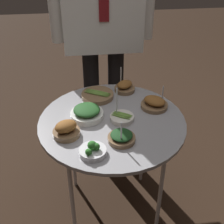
{
  "coord_description": "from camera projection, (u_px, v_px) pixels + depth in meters",
  "views": [
    {
      "loc": [
        -0.13,
        -1.22,
        1.55
      ],
      "look_at": [
        0.0,
        0.0,
        0.71
      ],
      "focal_mm": 50.0,
      "sensor_mm": 36.0,
      "label": 1
    }
  ],
  "objects": [
    {
      "name": "ground_plane",
      "position": [
        112.0,
        208.0,
        1.89
      ],
      "size": [
        8.0,
        8.0,
        0.0
      ],
      "primitive_type": "plane",
      "color": "black"
    },
    {
      "name": "serving_cart",
      "position": [
        112.0,
        127.0,
        1.54
      ],
      "size": [
        0.72,
        0.72,
        0.66
      ],
      "color": "#939399",
      "rests_on": "ground_plane"
    },
    {
      "name": "bowl_asparagus_front_center",
      "position": [
        122.0,
        117.0,
        1.52
      ],
      "size": [
        0.12,
        0.12,
        0.17
      ],
      "color": "silver",
      "rests_on": "serving_cart"
    },
    {
      "name": "bowl_spinach_front_left",
      "position": [
        122.0,
        137.0,
        1.38
      ],
      "size": [
        0.12,
        0.12,
        0.13
      ],
      "color": "brown",
      "rests_on": "serving_cart"
    },
    {
      "name": "bowl_asparagus_front_right",
      "position": [
        97.0,
        95.0,
        1.69
      ],
      "size": [
        0.17,
        0.17,
        0.03
      ],
      "color": "brown",
      "rests_on": "serving_cart"
    },
    {
      "name": "bowl_roast_center",
      "position": [
        154.0,
        103.0,
        1.6
      ],
      "size": [
        0.14,
        0.14,
        0.12
      ],
      "color": "brown",
      "rests_on": "serving_cart"
    },
    {
      "name": "bowl_roast_back_right",
      "position": [
        66.0,
        130.0,
        1.41
      ],
      "size": [
        0.13,
        0.12,
        0.07
      ],
      "color": "brown",
      "rests_on": "serving_cart"
    },
    {
      "name": "bowl_broccoli_near_rim",
      "position": [
        93.0,
        150.0,
        1.31
      ],
      "size": [
        0.12,
        0.12,
        0.06
      ],
      "color": "silver",
      "rests_on": "serving_cart"
    },
    {
      "name": "bowl_spinach_mid_right",
      "position": [
        87.0,
        113.0,
        1.52
      ],
      "size": [
        0.16,
        0.16,
        0.06
      ],
      "color": "white",
      "rests_on": "serving_cart"
    },
    {
      "name": "bowl_roast_back_left",
      "position": [
        125.0,
        87.0,
        1.74
      ],
      "size": [
        0.12,
        0.11,
        0.13
      ],
      "color": "brown",
      "rests_on": "serving_cart"
    },
    {
      "name": "waiter_figure",
      "position": [
        102.0,
        10.0,
        1.76
      ],
      "size": [
        0.6,
        0.23,
        1.63
      ],
      "color": "black",
      "rests_on": "ground_plane"
    }
  ]
}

